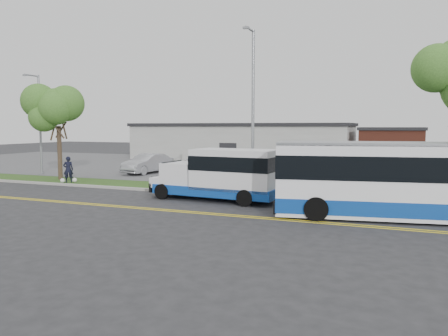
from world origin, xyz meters
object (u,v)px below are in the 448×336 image
at_px(tree_west, 58,111).
at_px(parked_car_a, 148,163).
at_px(shuttle_bus, 224,173).
at_px(pedestrian, 68,169).
at_px(transit_bus, 417,181).
at_px(streetlight_near, 253,105).
at_px(streetlight_far, 39,120).
at_px(parked_car_b, 196,162).

relative_size(tree_west, parked_car_a, 1.40).
relative_size(tree_west, shuttle_bus, 0.93).
bearing_deg(pedestrian, transit_bus, 129.78).
xyz_separation_m(transit_bus, pedestrian, (-21.98, 3.70, -0.66)).
relative_size(streetlight_near, parked_car_a, 1.92).
distance_m(tree_west, transit_bus, 24.62).
bearing_deg(streetlight_far, pedestrian, -30.86).
height_order(shuttle_bus, transit_bus, transit_bus).
xyz_separation_m(tree_west, streetlight_near, (15.00, -0.47, 0.11)).
distance_m(shuttle_bus, transit_bus, 9.56).
distance_m(tree_west, parked_car_a, 8.24).
height_order(transit_bus, parked_car_b, transit_bus).
bearing_deg(shuttle_bus, streetlight_far, 166.85).
bearing_deg(parked_car_a, parked_car_b, 65.29).
height_order(streetlight_near, parked_car_b, streetlight_near).
relative_size(streetlight_far, pedestrian, 4.38).
bearing_deg(parked_car_b, transit_bus, -56.75).
distance_m(streetlight_near, shuttle_bus, 4.94).
distance_m(tree_west, shuttle_bus, 15.29).
distance_m(transit_bus, parked_car_a, 22.90).
relative_size(streetlight_near, pedestrian, 5.20).
distance_m(streetlight_far, parked_car_a, 9.35).
height_order(tree_west, streetlight_near, streetlight_near).
relative_size(transit_bus, parked_car_b, 2.57).
xyz_separation_m(streetlight_far, transit_bus, (27.86, -7.22, -2.80)).
bearing_deg(transit_bus, streetlight_near, 143.72).
xyz_separation_m(shuttle_bus, parked_car_a, (-10.62, 9.62, -0.57)).
bearing_deg(streetlight_near, parked_car_b, 129.61).
relative_size(shuttle_bus, transit_bus, 0.61).
distance_m(streetlight_far, transit_bus, 28.92).
bearing_deg(shuttle_bus, pedestrian, 173.93).
distance_m(streetlight_near, transit_bus, 10.57).
height_order(pedestrian, parked_car_a, pedestrian).
bearing_deg(transit_bus, tree_west, 158.95).
height_order(streetlight_far, shuttle_bus, streetlight_far).
height_order(streetlight_near, pedestrian, streetlight_near).
xyz_separation_m(tree_west, shuttle_bus, (14.40, -3.63, -3.64)).
xyz_separation_m(streetlight_far, shuttle_bus, (18.40, -5.84, -2.99)).
xyz_separation_m(shuttle_bus, parked_car_b, (-8.03, 13.58, -0.70)).
xyz_separation_m(tree_west, parked_car_b, (6.37, 9.95, -4.33)).
distance_m(tree_west, pedestrian, 4.70).
relative_size(shuttle_bus, pedestrian, 4.06).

